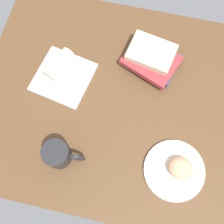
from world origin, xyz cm
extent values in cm
cube|color=brown|center=(0.00, 0.00, 2.00)|extent=(110.00, 90.00, 4.00)
cylinder|color=silver|center=(-25.81, 22.18, 4.70)|extent=(22.09, 22.09, 1.40)
ellipsoid|color=#E0A47A|center=(-27.30, 21.36, 7.86)|extent=(10.27, 9.65, 4.91)
cube|color=white|center=(23.26, -4.51, 4.80)|extent=(24.77, 24.77, 1.60)
cylinder|color=silver|center=(20.77, -0.45, 6.75)|extent=(4.80, 4.80, 2.29)
cylinder|color=#C85D26|center=(20.77, -0.45, 7.59)|extent=(3.94, 3.94, 0.40)
cylinder|color=beige|center=(25.24, -7.77, 8.66)|extent=(10.84, 14.41, 6.11)
cube|color=#33477F|center=(-10.59, -19.22, 5.22)|extent=(23.00, 19.58, 2.43)
cube|color=#A53338|center=(-9.84, -18.11, 7.62)|extent=(24.98, 22.48, 2.37)
cube|color=beige|center=(-9.18, -20.18, 10.20)|extent=(20.00, 16.41, 2.79)
cylinder|color=#262628|center=(15.93, 26.40, 9.17)|extent=(9.34, 9.34, 10.34)
cylinder|color=#A0654A|center=(15.93, 26.40, 13.74)|extent=(7.66, 7.66, 0.40)
torus|color=#262628|center=(9.57, 26.01, 9.17)|extent=(7.46, 1.65, 7.41)
camera|label=1|loc=(-5.98, 36.21, 102.43)|focal=42.66mm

